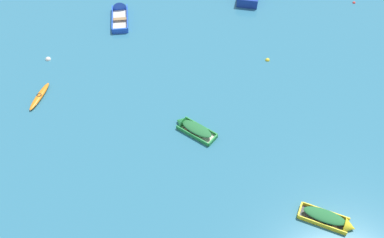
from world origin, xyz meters
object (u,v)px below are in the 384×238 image
object	(u,v)px
rowboat_blue_center	(120,12)
rowboat_yellow_back_row_right	(333,220)
mooring_buoy_between_boats_right	(354,3)
mooring_buoy_outer_edge	(267,60)
kayak_orange_far_back	(39,96)
rowboat_green_midfield_left	(191,127)
mooring_buoy_midfield	(48,59)

from	to	relation	value
rowboat_blue_center	rowboat_yellow_back_row_right	bearing A→B (deg)	-70.35
rowboat_yellow_back_row_right	mooring_buoy_between_boats_right	distance (m)	24.44
rowboat_yellow_back_row_right	rowboat_blue_center	xyz separation A→B (m)	(-8.79, 24.63, -0.04)
rowboat_blue_center	mooring_buoy_outer_edge	world-z (taller)	rowboat_blue_center
kayak_orange_far_back	rowboat_green_midfield_left	distance (m)	11.70
kayak_orange_far_back	mooring_buoy_midfield	xyz separation A→B (m)	(0.78, 4.42, -0.14)
rowboat_yellow_back_row_right	rowboat_green_midfield_left	xyz separation A→B (m)	(-6.14, 9.22, -0.01)
mooring_buoy_between_boats_right	mooring_buoy_midfield	bearing A→B (deg)	-177.51
kayak_orange_far_back	mooring_buoy_outer_edge	world-z (taller)	kayak_orange_far_back
rowboat_green_midfield_left	mooring_buoy_midfield	distance (m)	13.92
rowboat_green_midfield_left	kayak_orange_far_back	bearing A→B (deg)	149.48
rowboat_blue_center	mooring_buoy_midfield	world-z (taller)	rowboat_blue_center
rowboat_blue_center	kayak_orange_far_back	bearing A→B (deg)	-128.13
rowboat_blue_center	mooring_buoy_outer_edge	distance (m)	14.37
mooring_buoy_outer_edge	mooring_buoy_midfield	size ratio (longest dim) A/B	0.83
rowboat_yellow_back_row_right	rowboat_blue_center	bearing A→B (deg)	109.65
rowboat_yellow_back_row_right	rowboat_blue_center	world-z (taller)	rowboat_blue_center
rowboat_green_midfield_left	mooring_buoy_between_boats_right	bearing A→B (deg)	31.43
rowboat_yellow_back_row_right	rowboat_green_midfield_left	world-z (taller)	rowboat_green_midfield_left
kayak_orange_far_back	rowboat_blue_center	distance (m)	12.03
mooring_buoy_outer_edge	mooring_buoy_midfield	world-z (taller)	mooring_buoy_midfield
rowboat_blue_center	mooring_buoy_between_boats_right	distance (m)	21.95
rowboat_green_midfield_left	mooring_buoy_outer_edge	bearing A→B (deg)	35.66
rowboat_blue_center	mooring_buoy_midfield	bearing A→B (deg)	-142.79
rowboat_green_midfield_left	rowboat_yellow_back_row_right	bearing A→B (deg)	-56.31
kayak_orange_far_back	rowboat_blue_center	size ratio (longest dim) A/B	0.64
rowboat_green_midfield_left	mooring_buoy_between_boats_right	distance (m)	22.23
kayak_orange_far_back	rowboat_yellow_back_row_right	size ratio (longest dim) A/B	0.91
rowboat_blue_center	mooring_buoy_between_boats_right	size ratio (longest dim) A/B	15.59
rowboat_green_midfield_left	mooring_buoy_between_boats_right	xyz separation A→B (m)	(18.97, 11.59, -0.25)
mooring_buoy_outer_edge	kayak_orange_far_back	bearing A→B (deg)	179.26
rowboat_yellow_back_row_right	kayak_orange_far_back	bearing A→B (deg)	136.94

